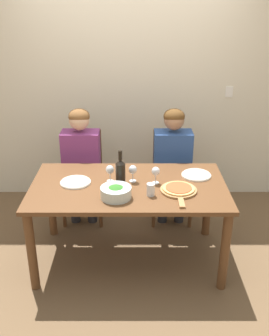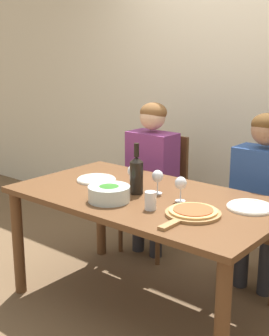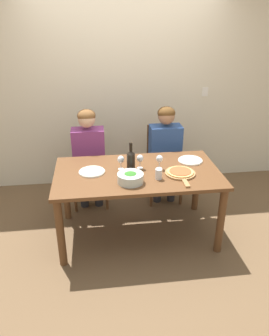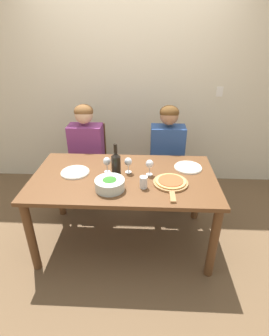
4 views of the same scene
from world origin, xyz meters
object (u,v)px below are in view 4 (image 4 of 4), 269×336
(dinner_plate_left, at_px, (75,172))
(wine_glass_centre, at_px, (128,162))
(chair_left, at_px, (90,161))
(broccoli_bowl, at_px, (110,184))
(wine_bottle, at_px, (116,164))
(person_woman, at_px, (86,147))
(pizza_on_board, at_px, (171,183))
(wine_glass_left, at_px, (107,162))
(water_tumbler, at_px, (144,182))
(dinner_plate_right, at_px, (188,167))
(wine_glass_right, at_px, (150,165))
(chair_right, at_px, (166,162))
(person_man, at_px, (167,149))

(dinner_plate_left, distance_m, wine_glass_centre, 0.50)
(chair_left, height_order, broccoli_bowl, chair_left)
(wine_bottle, relative_size, broccoli_bowl, 1.28)
(person_woman, bearing_deg, wine_bottle, -58.52)
(pizza_on_board, bearing_deg, wine_bottle, 166.88)
(wine_glass_left, bearing_deg, pizza_on_board, -18.22)
(broccoli_bowl, distance_m, water_tumbler, 0.28)
(wine_glass_left, bearing_deg, chair_left, 114.40)
(dinner_plate_left, height_order, wine_glass_centre, wine_glass_centre)
(chair_left, relative_size, dinner_plate_right, 3.59)
(person_woman, bearing_deg, broccoli_bowl, -66.56)
(wine_glass_right, bearing_deg, wine_bottle, -171.65)
(wine_glass_centre, bearing_deg, dinner_plate_right, 11.24)
(wine_glass_right, height_order, water_tumbler, wine_glass_right)
(dinner_plate_right, height_order, wine_glass_right, wine_glass_right)
(pizza_on_board, distance_m, wine_glass_centre, 0.43)
(dinner_plate_right, distance_m, pizza_on_board, 0.36)
(chair_right, xyz_separation_m, person_man, (-0.00, -0.11, 0.23))
(wine_glass_right, xyz_separation_m, wine_glass_centre, (-0.20, 0.04, 0.00))
(chair_right, xyz_separation_m, water_tumbler, (-0.26, -0.99, 0.30))
(broccoli_bowl, bearing_deg, wine_glass_left, 102.13)
(broccoli_bowl, bearing_deg, wine_bottle, 81.94)
(chair_left, height_order, dinner_plate_left, chair_left)
(broccoli_bowl, distance_m, dinner_plate_left, 0.45)
(wine_bottle, bearing_deg, water_tumbler, -35.67)
(chair_left, relative_size, wine_bottle, 2.98)
(dinner_plate_right, bearing_deg, wine_glass_centre, -168.76)
(wine_glass_left, bearing_deg, chair_right, 50.66)
(chair_right, xyz_separation_m, person_woman, (-0.93, -0.11, 0.23))
(dinner_plate_left, xyz_separation_m, pizza_on_board, (0.87, -0.16, 0.01))
(person_woman, xyz_separation_m, water_tumbler, (0.67, -0.87, 0.07))
(broccoli_bowl, bearing_deg, pizza_on_board, 11.43)
(wine_glass_left, height_order, water_tumbler, wine_glass_left)
(broccoli_bowl, bearing_deg, wine_glass_centre, 65.66)
(broccoli_bowl, bearing_deg, chair_left, 111.07)
(water_tumbler, bearing_deg, dinner_plate_left, 160.66)
(broccoli_bowl, xyz_separation_m, pizza_on_board, (0.51, 0.10, -0.03))
(pizza_on_board, bearing_deg, person_woman, 138.34)
(pizza_on_board, bearing_deg, water_tumbler, -164.22)
(dinner_plate_left, xyz_separation_m, wine_glass_centre, (0.49, 0.03, 0.10))
(person_woman, xyz_separation_m, pizza_on_board, (0.91, -0.81, 0.03))
(broccoli_bowl, height_order, wine_glass_right, wine_glass_right)
(broccoli_bowl, distance_m, wine_glass_centre, 0.33)
(person_woman, distance_m, dinner_plate_left, 0.65)
(chair_left, relative_size, wine_glass_left, 6.26)
(wine_bottle, bearing_deg, wine_glass_left, 140.51)
(water_tumbler, bearing_deg, wine_glass_centre, 119.46)
(water_tumbler, bearing_deg, chair_left, 124.32)
(chair_right, distance_m, wine_glass_centre, 0.91)
(wine_bottle, bearing_deg, person_man, 53.93)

